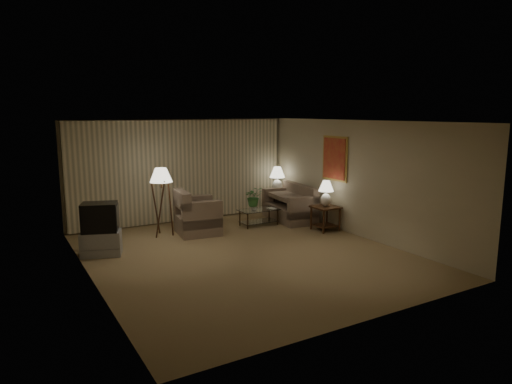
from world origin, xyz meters
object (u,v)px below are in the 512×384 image
table_lamp_near (326,191)px  ottoman (205,220)px  side_table_near (325,214)px  side_table_far (277,200)px  vase (254,207)px  sofa (289,206)px  table_lamp_far (277,177)px  tv_cabinet (101,243)px  crt_tv (100,217)px  coffee_table (259,215)px  floor_lamp (162,201)px  armchair (198,216)px

table_lamp_near → ottoman: size_ratio=1.00×
side_table_near → side_table_far: 2.19m
side_table_far → vase: bearing=-144.4°
sofa → side_table_near: sofa is taller
table_lamp_far → side_table_far: bearing=63.4°
table_lamp_near → tv_cabinet: bearing=172.1°
crt_tv → table_lamp_far: bearing=35.1°
coffee_table → vase: size_ratio=6.88×
side_table_near → crt_tv: bearing=172.1°
coffee_table → floor_lamp: floor_lamp is taller
armchair → coffee_table: size_ratio=1.21×
table_lamp_near → sofa: bearing=96.3°
side_table_near → side_table_far: same height
table_lamp_near → floor_lamp: (-3.63, 1.53, -0.13)m
table_lamp_far → floor_lamp: floor_lamp is taller
sofa → tv_cabinet: (-5.05, -0.63, -0.13)m
side_table_far → tv_cabinet: (-5.20, -1.47, -0.15)m
sofa → ottoman: (-2.36, 0.28, -0.16)m
armchair → floor_lamp: (-0.79, 0.23, 0.42)m
table_lamp_near → floor_lamp: bearing=157.1°
tv_cabinet → coffee_table: bearing=26.7°
crt_tv → ottoman: bearing=38.0°
coffee_table → ottoman: bearing=164.1°
tv_cabinet → floor_lamp: (1.57, 0.81, 0.59)m
armchair → side_table_near: bearing=-107.2°
tv_cabinet → vase: vase is taller
armchair → ottoman: 0.51m
crt_tv → ottoman: crt_tv is taller
table_lamp_far → table_lamp_near: bearing=-90.0°
armchair → side_table_far: bearing=-65.0°
side_table_far → vase: (-1.32, -0.94, 0.09)m
sofa → coffee_table: size_ratio=1.83×
side_table_far → armchair: bearing=-162.5°
tv_cabinet → ottoman: 2.84m
armchair → floor_lamp: size_ratio=0.77×
table_lamp_far → coffee_table: table_lamp_far is taller
sofa → coffee_table: sofa is taller
table_lamp_near → vase: (-1.32, 1.25, -0.49)m
side_table_near → vase: size_ratio=4.03×
table_lamp_near → floor_lamp: 3.94m
side_table_far → floor_lamp: size_ratio=0.37×
sofa → crt_tv: bearing=-76.6°
vase → table_lamp_near: bearing=-43.5°
side_table_near → floor_lamp: (-3.63, 1.53, 0.42)m
table_lamp_far → crt_tv: (-5.20, -1.47, -0.25)m
sofa → table_lamp_far: table_lamp_far is taller
armchair → crt_tv: crt_tv is taller
armchair → crt_tv: 2.46m
table_lamp_near → vase: 1.88m
side_table_near → crt_tv: size_ratio=0.74×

